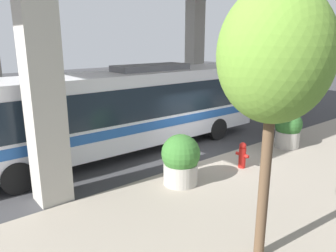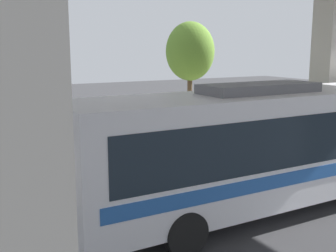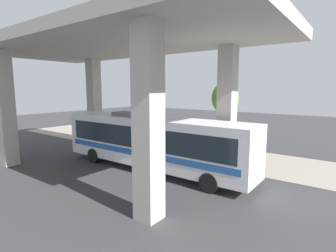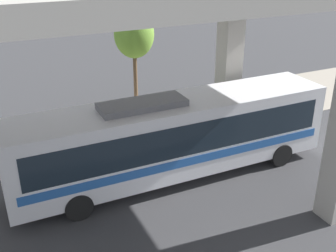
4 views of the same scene
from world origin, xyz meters
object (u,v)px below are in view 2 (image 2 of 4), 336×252
object	(u,v)px
planter_front	(56,171)
street_tree_near	(190,52)
bus	(293,139)
planter_middle	(221,148)
fire_hydrant	(152,164)

from	to	relation	value
planter_front	street_tree_near	world-z (taller)	street_tree_near
bus	planter_middle	distance (m)	3.90
planter_front	street_tree_near	xyz separation A→B (m)	(-3.73, 7.05, 3.42)
planter_middle	street_tree_near	bearing A→B (deg)	164.42
planter_middle	fire_hydrant	bearing A→B (deg)	-98.24
fire_hydrant	planter_front	distance (m)	3.40
bus	planter_front	bearing A→B (deg)	-123.77
planter_middle	street_tree_near	size ratio (longest dim) A/B	0.30
fire_hydrant	planter_middle	bearing A→B (deg)	81.76
street_tree_near	planter_front	bearing A→B (deg)	-62.12
fire_hydrant	planter_middle	xyz separation A→B (m)	(0.38, 2.62, 0.34)
fire_hydrant	planter_front	size ratio (longest dim) A/B	0.61
street_tree_near	bus	bearing A→B (deg)	-10.16
bus	planter_middle	world-z (taller)	bus
planter_middle	street_tree_near	xyz separation A→B (m)	(-3.81, 1.06, 3.41)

